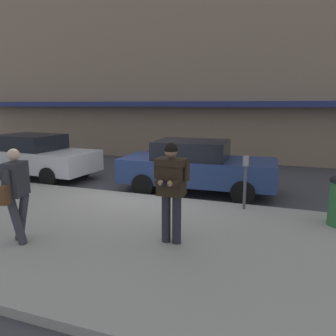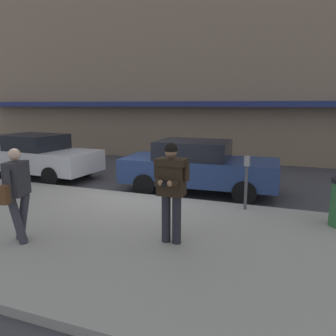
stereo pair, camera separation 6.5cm
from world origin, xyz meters
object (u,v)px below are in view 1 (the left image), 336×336
object	(u,v)px
parked_sedan_mid	(196,166)
man_texting_on_phone	(171,182)
parked_sedan_near	(34,156)
parking_meter	(245,175)
pedestrian_with_bag	(16,190)

from	to	relation	value
parked_sedan_mid	man_texting_on_phone	distance (m)	4.08
parked_sedan_near	parking_meter	world-z (taller)	parked_sedan_near
parked_sedan_near	parked_sedan_mid	xyz separation A→B (m)	(5.92, 0.05, 0.00)
pedestrian_with_bag	parking_meter	world-z (taller)	pedestrian_with_bag
man_texting_on_phone	parking_meter	bearing A→B (deg)	67.57
parked_sedan_near	man_texting_on_phone	distance (m)	7.65
parked_sedan_near	parking_meter	xyz separation A→B (m)	(7.53, -1.56, 0.18)
parked_sedan_mid	pedestrian_with_bag	world-z (taller)	pedestrian_with_bag
parked_sedan_mid	parking_meter	bearing A→B (deg)	-44.91
parked_sedan_near	man_texting_on_phone	bearing A→B (deg)	-31.21
pedestrian_with_bag	parking_meter	size ratio (longest dim) A/B	1.34
parked_sedan_near	parked_sedan_mid	size ratio (longest dim) A/B	1.01
parked_sedan_mid	man_texting_on_phone	world-z (taller)	man_texting_on_phone
pedestrian_with_bag	parked_sedan_near	bearing A→B (deg)	129.22
parked_sedan_near	man_texting_on_phone	xyz separation A→B (m)	(6.53, -3.96, 0.46)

